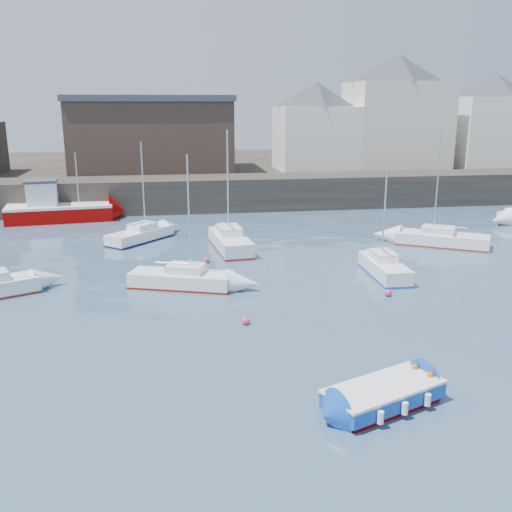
{
  "coord_description": "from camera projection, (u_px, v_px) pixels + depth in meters",
  "views": [
    {
      "loc": [
        -4.73,
        -17.99,
        9.68
      ],
      "look_at": [
        0.0,
        12.0,
        1.5
      ],
      "focal_mm": 40.0,
      "sensor_mm": 36.0,
      "label": 1
    }
  ],
  "objects": [
    {
      "name": "fishing_boat",
      "position": [
        56.0,
        208.0,
        48.0
      ],
      "size": [
        8.87,
        4.2,
        5.66
      ],
      "color": "#9A0200",
      "rests_on": "ground"
    },
    {
      "name": "sailboat_c",
      "position": [
        384.0,
        267.0,
        32.87
      ],
      "size": [
        1.7,
        5.02,
        6.56
      ],
      "color": "white",
      "rests_on": "ground"
    },
    {
      "name": "sailboat_d",
      "position": [
        442.0,
        239.0,
        39.79
      ],
      "size": [
        6.39,
        4.97,
        7.99
      ],
      "color": "white",
      "rests_on": "ground"
    },
    {
      "name": "bldg_east_b",
      "position": [
        493.0,
        120.0,
        62.58
      ],
      "size": [
        11.88,
        11.88,
        9.95
      ],
      "color": "white",
      "rests_on": "land_strip"
    },
    {
      "name": "warehouse",
      "position": [
        152.0,
        133.0,
        58.77
      ],
      "size": [
        16.4,
        10.4,
        7.6
      ],
      "color": "#3D2D26",
      "rests_on": "land_strip"
    },
    {
      "name": "water",
      "position": [
        308.0,
        382.0,
        20.39
      ],
      "size": [
        220.0,
        220.0,
        0.0
      ],
      "primitive_type": "plane",
      "color": "#2D4760",
      "rests_on": "ground"
    },
    {
      "name": "sailboat_h",
      "position": [
        141.0,
        235.0,
        41.19
      ],
      "size": [
        4.94,
        5.26,
        7.05
      ],
      "color": "white",
      "rests_on": "ground"
    },
    {
      "name": "bldg_east_d",
      "position": [
        316.0,
        126.0,
        59.71
      ],
      "size": [
        11.14,
        11.14,
        8.95
      ],
      "color": "white",
      "rests_on": "land_strip"
    },
    {
      "name": "sailboat_b",
      "position": [
        182.0,
        279.0,
        30.82
      ],
      "size": [
        5.84,
        3.51,
        7.16
      ],
      "color": "white",
      "rests_on": "ground"
    },
    {
      "name": "bldg_east_a",
      "position": [
        396.0,
        111.0,
        61.16
      ],
      "size": [
        13.36,
        13.36,
        11.8
      ],
      "color": "beige",
      "rests_on": "land_strip"
    },
    {
      "name": "land_strip",
      "position": [
        205.0,
        172.0,
        70.57
      ],
      "size": [
        90.0,
        32.0,
        2.8
      ],
      "primitive_type": "cube",
      "color": "#28231E",
      "rests_on": "ground"
    },
    {
      "name": "buoy_mid",
      "position": [
        388.0,
        296.0,
        29.49
      ],
      "size": [
        0.38,
        0.38,
        0.38
      ],
      "primitive_type": "sphere",
      "color": "#FF2E72",
      "rests_on": "ground"
    },
    {
      "name": "buoy_near",
      "position": [
        246.0,
        324.0,
        25.73
      ],
      "size": [
        0.36,
        0.36,
        0.36
      ],
      "primitive_type": "sphere",
      "color": "#FF2E72",
      "rests_on": "ground"
    },
    {
      "name": "quay_wall",
      "position": [
        218.0,
        193.0,
        53.38
      ],
      "size": [
        90.0,
        5.0,
        3.0
      ],
      "primitive_type": "cube",
      "color": "#28231E",
      "rests_on": "ground"
    },
    {
      "name": "sailboat_f",
      "position": [
        230.0,
        241.0,
        38.8
      ],
      "size": [
        2.56,
        6.3,
        7.99
      ],
      "color": "white",
      "rests_on": "ground"
    },
    {
      "name": "blue_dinghy",
      "position": [
        384.0,
        395.0,
        18.67
      ],
      "size": [
        4.42,
        3.16,
        0.77
      ],
      "color": "#9A0200",
      "rests_on": "ground"
    },
    {
      "name": "buoy_far",
      "position": [
        206.0,
        263.0,
        35.68
      ],
      "size": [
        0.37,
        0.37,
        0.37
      ],
      "primitive_type": "sphere",
      "color": "#FF2E72",
      "rests_on": "ground"
    }
  ]
}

